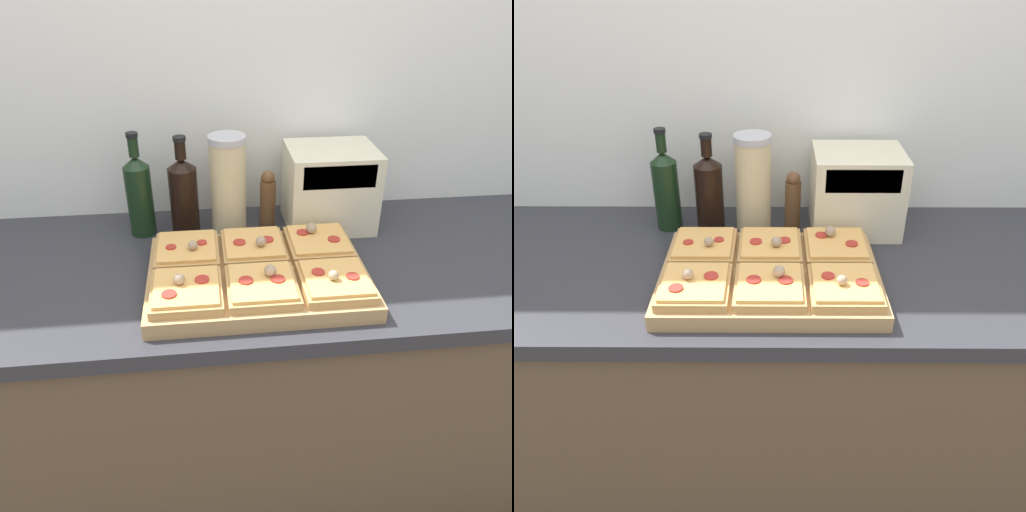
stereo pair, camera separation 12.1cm
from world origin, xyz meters
TOP-DOWN VIEW (x-y plane):
  - wall_back at (0.00, 0.67)m, footprint 6.00×0.06m
  - kitchen_counter at (0.00, 0.32)m, footprint 2.63×0.67m
  - cutting_board at (-0.03, 0.22)m, footprint 0.52×0.37m
  - pizza_slice_back_left at (-0.20, 0.30)m, footprint 0.16×0.17m
  - pizza_slice_back_center at (-0.03, 0.30)m, footprint 0.16×0.17m
  - pizza_slice_back_right at (0.14, 0.31)m, footprint 0.16×0.17m
  - pizza_slice_front_left at (-0.20, 0.13)m, footprint 0.16×0.17m
  - pizza_slice_front_center at (-0.03, 0.13)m, footprint 0.16×0.17m
  - pizza_slice_front_right at (0.14, 0.13)m, footprint 0.16×0.17m
  - olive_oil_bottle at (-0.32, 0.51)m, footprint 0.07×0.07m
  - wine_bottle at (-0.20, 0.51)m, footprint 0.08×0.08m
  - grain_jar_tall at (-0.08, 0.51)m, footprint 0.10×0.10m
  - pepper_mill at (0.03, 0.51)m, footprint 0.05×0.05m
  - toaster_oven at (0.21, 0.51)m, footprint 0.27×0.20m

SIDE VIEW (x-z plane):
  - kitchen_counter at x=0.00m, z-range 0.00..0.88m
  - cutting_board at x=-0.03m, z-range 0.88..0.92m
  - pizza_slice_front_right at x=0.14m, z-range 0.91..0.96m
  - pizza_slice_back_left at x=-0.20m, z-range 0.91..0.96m
  - pizza_slice_front_left at x=-0.20m, z-range 0.91..0.96m
  - pizza_slice_back_center at x=-0.03m, z-range 0.91..0.96m
  - pizza_slice_front_center at x=-0.03m, z-range 0.91..0.96m
  - pizza_slice_back_right at x=0.14m, z-range 0.91..0.96m
  - pepper_mill at x=0.03m, z-range 0.88..1.05m
  - wine_bottle at x=-0.20m, z-range 0.86..1.13m
  - toaster_oven at x=0.21m, z-range 0.88..1.11m
  - olive_oil_bottle at x=-0.32m, z-range 0.86..1.15m
  - grain_jar_tall at x=-0.08m, z-range 0.88..1.16m
  - wall_back at x=0.00m, z-range 0.00..2.50m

